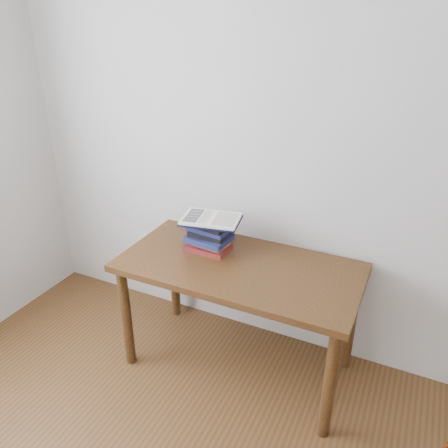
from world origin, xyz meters
The scene contains 3 objects.
desk centered at (-0.10, 1.38, 0.61)m, with size 1.32×0.66×0.71m.
book_stack centered at (-0.32, 1.46, 0.80)m, with size 0.25×0.21×0.18m.
open_book centered at (-0.31, 1.47, 0.90)m, with size 0.36×0.28×0.03m.
Camera 1 is at (0.71, -0.50, 1.94)m, focal length 35.00 mm.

